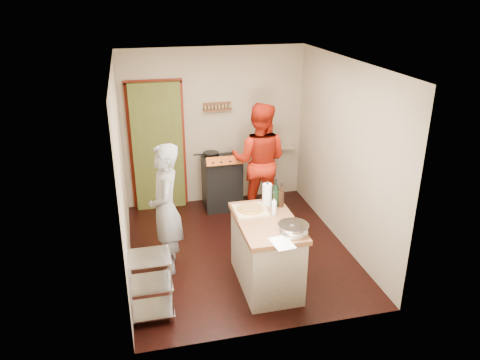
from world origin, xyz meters
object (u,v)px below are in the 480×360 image
Objects in this scene: stove at (222,182)px; person_red at (259,161)px; person_stripe at (166,209)px; wire_shelving at (150,284)px; island at (267,250)px.

person_red reaches higher than stove.
person_stripe is (-1.05, -1.67, 0.41)m from stove.
person_stripe is at bearing -122.11° from stove.
person_red is (1.57, 1.27, 0.06)m from person_stripe.
wire_shelving is 0.61× the size of island.
person_red is at bearing 131.31° from person_stripe.
stove is 2.94m from wire_shelving.
person_red reaches higher than island.
person_stripe is at bearing 151.38° from island.
island is 0.71× the size of person_red.
stove is 0.54× the size of person_red.
stove is 0.82m from person_red.
stove is 1.26× the size of wire_shelving.
wire_shelving is 0.43× the size of person_red.
person_red is at bearing 77.30° from island.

